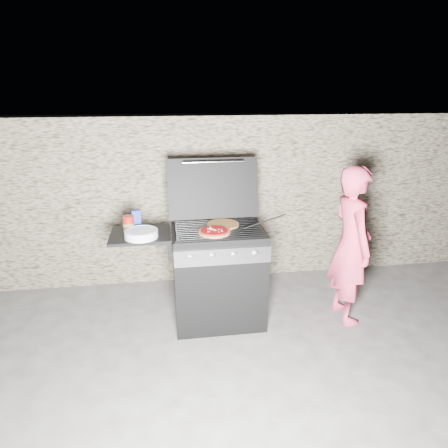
{
  "coord_description": "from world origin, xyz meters",
  "views": [
    {
      "loc": [
        -0.43,
        -3.24,
        2.09
      ],
      "look_at": [
        0.05,
        0.0,
        0.95
      ],
      "focal_mm": 32.0,
      "sensor_mm": 36.0,
      "label": 1
    }
  ],
  "objects": [
    {
      "name": "person",
      "position": [
        1.19,
        -0.12,
        0.73
      ],
      "size": [
        0.36,
        0.54,
        1.46
      ],
      "primitive_type": "imported",
      "rotation": [
        0.0,
        0.0,
        1.59
      ],
      "color": "#E84062",
      "rests_on": "ground"
    },
    {
      "name": "sauce_jar",
      "position": [
        -0.76,
        0.05,
        0.97
      ],
      "size": [
        0.1,
        0.1,
        0.14
      ],
      "primitive_type": "cylinder",
      "rotation": [
        0.0,
        0.0,
        -0.08
      ],
      "color": "maroon",
      "rests_on": "gas_grill"
    },
    {
      "name": "pizza_plain",
      "position": [
        0.05,
        0.08,
        0.92
      ],
      "size": [
        0.31,
        0.31,
        0.02
      ],
      "primitive_type": "cylinder",
      "rotation": [
        0.0,
        0.0,
        -0.08
      ],
      "color": "tan",
      "rests_on": "gas_grill"
    },
    {
      "name": "tongs",
      "position": [
        0.41,
        0.0,
        0.95
      ],
      "size": [
        0.42,
        0.13,
        0.09
      ],
      "primitive_type": "cylinder",
      "rotation": [
        0.0,
        1.4,
        0.27
      ],
      "color": "black",
      "rests_on": "gas_grill"
    },
    {
      "name": "blue_carton",
      "position": [
        -0.7,
        0.15,
        0.98
      ],
      "size": [
        0.08,
        0.06,
        0.16
      ],
      "primitive_type": "cube",
      "rotation": [
        0.0,
        0.0,
        0.23
      ],
      "color": "navy",
      "rests_on": "gas_grill"
    },
    {
      "name": "ground",
      "position": [
        0.0,
        0.0,
        0.0
      ],
      "size": [
        50.0,
        50.0,
        0.0
      ],
      "primitive_type": "plane",
      "color": "#4B4844"
    },
    {
      "name": "stone_wall",
      "position": [
        0.0,
        1.05,
        0.9
      ],
      "size": [
        8.0,
        0.35,
        1.8
      ],
      "primitive_type": "cube",
      "color": "tan",
      "rests_on": "ground"
    },
    {
      "name": "pizza_topped",
      "position": [
        -0.05,
        -0.11,
        0.93
      ],
      "size": [
        0.31,
        0.31,
        0.03
      ],
      "primitive_type": null,
      "rotation": [
        0.0,
        0.0,
        0.17
      ],
      "color": "#BB8B45",
      "rests_on": "gas_grill"
    },
    {
      "name": "plate_stack",
      "position": [
        -0.65,
        -0.1,
        0.93
      ],
      "size": [
        0.28,
        0.28,
        0.06
      ],
      "primitive_type": "cylinder",
      "rotation": [
        0.0,
        0.0,
        -0.02
      ],
      "color": "white",
      "rests_on": "gas_grill"
    },
    {
      "name": "gas_grill",
      "position": [
        -0.25,
        0.0,
        0.46
      ],
      "size": [
        1.34,
        0.79,
        0.91
      ],
      "primitive_type": null,
      "color": "black",
      "rests_on": "ground"
    }
  ]
}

